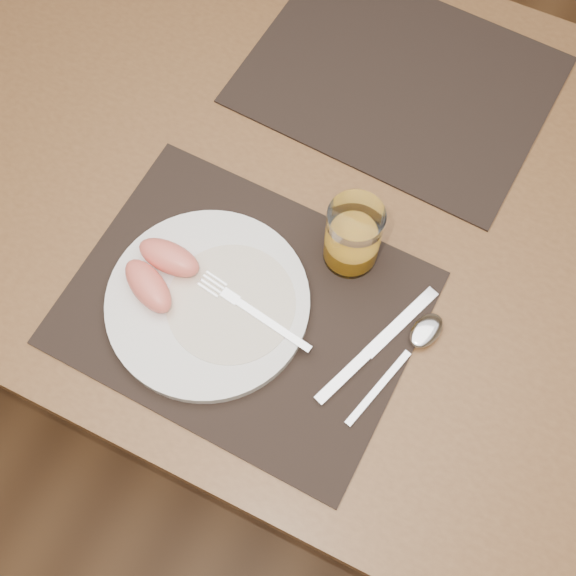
% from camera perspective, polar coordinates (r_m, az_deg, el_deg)
% --- Properties ---
extents(ground, '(5.00, 5.00, 0.00)m').
position_cam_1_polar(ground, '(1.73, 1.80, -4.91)').
color(ground, brown).
rests_on(ground, ground).
extents(table, '(1.40, 0.90, 0.75)m').
position_cam_1_polar(table, '(1.12, 2.79, 5.85)').
color(table, brown).
rests_on(table, ground).
extents(placemat_near, '(0.46, 0.36, 0.00)m').
position_cam_1_polar(placemat_near, '(0.96, -3.57, -1.55)').
color(placemat_near, black).
rests_on(placemat_near, table).
extents(placemat_far, '(0.47, 0.38, 0.00)m').
position_cam_1_polar(placemat_far, '(1.17, 8.71, 15.96)').
color(placemat_far, black).
rests_on(placemat_far, table).
extents(plate, '(0.27, 0.27, 0.02)m').
position_cam_1_polar(plate, '(0.96, -6.35, -1.14)').
color(plate, white).
rests_on(plate, placemat_near).
extents(plate_dressing, '(0.17, 0.17, 0.00)m').
position_cam_1_polar(plate_dressing, '(0.95, -4.53, -1.18)').
color(plate_dressing, white).
rests_on(plate_dressing, plate).
extents(fork, '(0.17, 0.04, 0.00)m').
position_cam_1_polar(fork, '(0.94, -3.42, -1.46)').
color(fork, silver).
rests_on(fork, plate).
extents(knife, '(0.09, 0.21, 0.01)m').
position_cam_1_polar(knife, '(0.94, 6.29, -5.22)').
color(knife, silver).
rests_on(knife, placemat_near).
extents(spoon, '(0.07, 0.19, 0.01)m').
position_cam_1_polar(spoon, '(0.95, 10.33, -3.98)').
color(spoon, silver).
rests_on(spoon, placemat_near).
extents(juice_glass, '(0.07, 0.07, 0.11)m').
position_cam_1_polar(juice_glass, '(0.95, 5.13, 3.95)').
color(juice_glass, white).
rests_on(juice_glass, placemat_near).
extents(grapefruit_wedges, '(0.10, 0.11, 0.04)m').
position_cam_1_polar(grapefruit_wedges, '(0.96, -10.18, 1.29)').
color(grapefruit_wedges, '#EE7661').
rests_on(grapefruit_wedges, plate).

